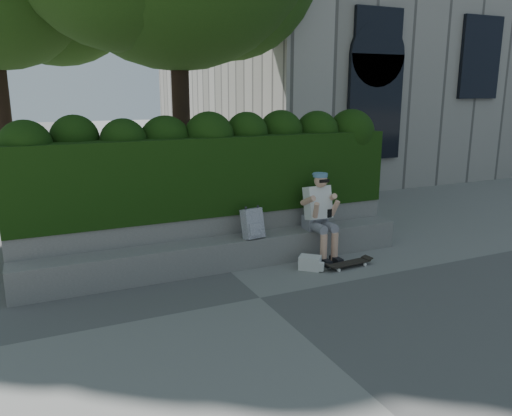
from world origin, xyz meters
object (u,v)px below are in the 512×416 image
person (320,212)px  backpack_plaid (253,223)px  backpack_ground (310,263)px  skateboard (349,263)px

person → backpack_plaid: (-1.13, 0.08, -0.08)m
person → backpack_ground: size_ratio=4.37×
person → backpack_plaid: person is taller
skateboard → person: bearing=101.8°
backpack_plaid → backpack_ground: 1.05m
skateboard → backpack_ground: 0.61m
person → skateboard: bearing=-73.1°
skateboard → backpack_plaid: bearing=147.6°
backpack_plaid → person: bearing=-15.2°
person → backpack_plaid: bearing=175.9°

